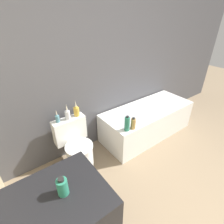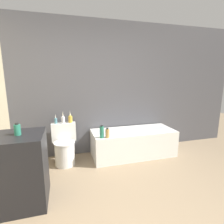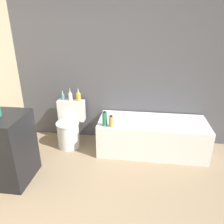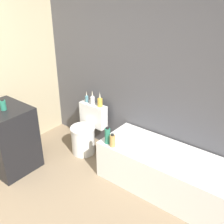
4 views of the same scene
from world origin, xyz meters
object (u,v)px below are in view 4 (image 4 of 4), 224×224
Objects in this scene: vase_bronze at (100,102)px; vase_silver at (93,100)px; bathtub at (165,171)px; shampoo_bottle_tall at (107,136)px; toilet at (86,132)px; vase_gold at (87,98)px; soap_bottle_glass at (3,105)px; shampoo_bottle_short at (112,141)px.

vase_silver is at bearing -174.23° from vase_bronze.
vase_silver reaches higher than bathtub.
bathtub is at bearing 19.82° from shampoo_bottle_tall.
vase_bronze is (0.13, 0.18, 0.47)m from toilet.
soap_bottle_glass is at bearing -108.64° from vase_gold.
shampoo_bottle_short is at bearing -155.66° from bathtub.
vase_bronze is (0.26, -0.00, 0.02)m from vase_gold.
soap_bottle_glass is 0.65× the size of shampoo_bottle_tall.
vase_bronze is at bearing 170.32° from bathtub.
toilet is 0.50m from vase_silver.
soap_bottle_glass is 1.35m from shampoo_bottle_tall.
vase_gold is 0.78× the size of vase_silver.
shampoo_bottle_short is (0.59, -0.47, -0.19)m from vase_bronze.
vase_bronze reaches higher than shampoo_bottle_short.
shampoo_bottle_tall reaches higher than toilet.
toilet is at bearing 61.45° from soap_bottle_glass.
vase_bronze is at bearing -0.56° from vase_gold.
soap_bottle_glass is 1.21m from vase_silver.
vase_silver is at bearing 145.20° from shampoo_bottle_tall.
soap_bottle_glass reaches higher than vase_silver.
shampoo_bottle_tall is (1.13, 0.65, -0.33)m from soap_bottle_glass.
shampoo_bottle_short is (0.72, -0.29, 0.28)m from toilet.
bathtub is 1.31m from vase_bronze.
bathtub is at bearing 24.34° from shampoo_bottle_short.
bathtub is 9.35× the size of shampoo_bottle_short.
bathtub is 0.81m from shampoo_bottle_tall.
soap_bottle_glass is at bearing -150.08° from shampoo_bottle_tall.
vase_gold is at bearing 71.36° from soap_bottle_glass.
shampoo_bottle_short is (0.85, -0.47, -0.17)m from vase_gold.
vase_gold is at bearing 179.44° from vase_bronze.
toilet is 1.23m from soap_bottle_glass.
vase_silver reaches higher than shampoo_bottle_tall.
vase_silver is at bearing -6.88° from vase_gold.
soap_bottle_glass reaches higher than bathtub.
vase_silver is 0.99× the size of vase_bronze.
soap_bottle_glass is (-0.50, -0.92, 0.64)m from toilet.
toilet is 0.51m from vase_gold.
vase_silver is 0.78m from shampoo_bottle_tall.
shampoo_bottle_tall is 0.10m from shampoo_bottle_short.
soap_bottle_glass reaches higher than toilet.
shampoo_bottle_tall is (-0.69, -0.25, 0.36)m from bathtub.
vase_silver is at bearing 65.20° from soap_bottle_glass.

